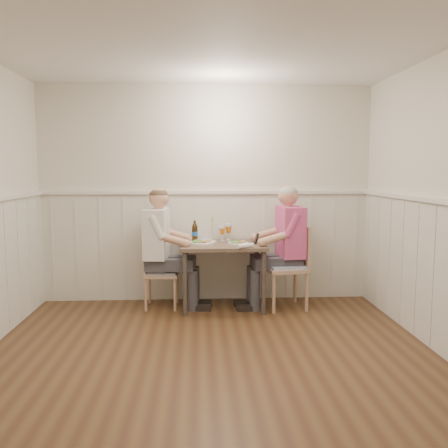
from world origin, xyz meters
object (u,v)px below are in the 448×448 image
diner_cream (161,257)px  grass_vase (211,228)px  dining_table (223,252)px  beer_bottle (195,232)px  chair_left (157,270)px  man_in_pink (286,256)px  chair_right (290,263)px

diner_cream → grass_vase: (0.59, 0.22, 0.31)m
grass_vase → dining_table: bearing=-63.5°
beer_bottle → chair_left: bearing=-165.1°
chair_left → grass_vase: bearing=17.6°
grass_vase → man_in_pink: bearing=-17.3°
chair_right → man_in_pink: (-0.04, 0.03, 0.09)m
man_in_pink → dining_table: bearing=179.3°
chair_left → beer_bottle: size_ratio=3.24×
diner_cream → dining_table: bearing=-2.9°
chair_right → chair_left: size_ratio=1.18×
dining_table → grass_vase: bearing=116.5°
chair_left → man_in_pink: size_ratio=0.56×
man_in_pink → grass_vase: man_in_pink is taller
dining_table → beer_bottle: bearing=151.9°
dining_table → diner_cream: (-0.72, 0.04, -0.06)m
dining_table → grass_vase: 0.38m
dining_table → chair_left: 0.79m
chair_right → beer_bottle: 1.17m
chair_left → diner_cream: bearing=-25.4°
beer_bottle → chair_right: bearing=-11.0°
chair_right → grass_vase: 1.02m
dining_table → man_in_pink: bearing=-0.7°
man_in_pink → chair_left: bearing=177.5°
man_in_pink → beer_bottle: 1.10m
man_in_pink → grass_vase: size_ratio=4.30×
dining_table → chair_right: chair_right is taller
chair_right → grass_vase: size_ratio=2.85×
chair_left → dining_table: bearing=-4.3°
dining_table → man_in_pink: size_ratio=0.67×
dining_table → grass_vase: (-0.13, 0.26, 0.25)m
chair_left → grass_vase: grass_vase is taller
man_in_pink → diner_cream: (-1.45, 0.04, -0.01)m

